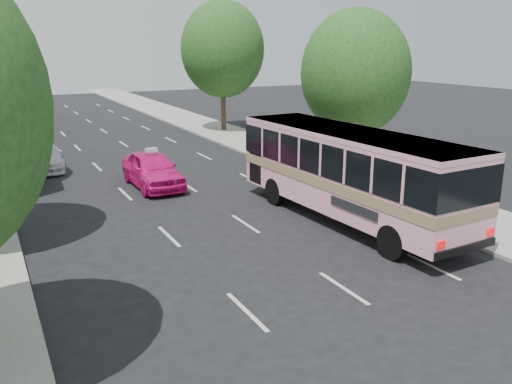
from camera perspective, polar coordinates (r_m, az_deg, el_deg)
ground at (r=16.02m, az=1.98°, el=-8.02°), size 120.00×120.00×0.00m
sidewalk_right at (r=36.91m, az=-1.60°, el=5.62°), size 4.00×90.00×0.12m
tree_right_near at (r=26.21m, az=10.66°, el=12.65°), size 5.10×5.10×7.95m
tree_right_far at (r=40.19m, az=-3.41°, el=15.10°), size 6.00×6.00×9.35m
pink_bus at (r=19.82m, az=9.77°, el=2.73°), size 3.21×10.63×3.35m
pink_taxi at (r=25.05m, az=-10.85°, el=2.35°), size 1.97×4.77×1.62m
white_pickup at (r=30.27m, az=-21.61°, el=3.56°), size 2.18×4.87×1.39m
tour_coach_front at (r=29.99m, az=-25.31°, el=5.74°), size 3.23×11.63×3.44m
tour_coach_rear at (r=49.22m, az=-24.27°, el=9.24°), size 3.41×12.16×3.60m
taxi_roof_sign at (r=24.86m, az=-10.96°, el=4.36°), size 0.55×0.19×0.18m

